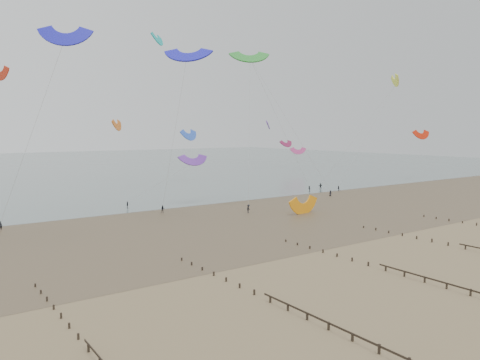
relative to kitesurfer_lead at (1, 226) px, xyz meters
name	(u,v)px	position (x,y,z in m)	size (l,w,h in m)	color
ground	(324,264)	(30.30, -46.72, -0.78)	(500.00, 500.00, 0.00)	brown
sea_and_shore	(171,224)	(26.22, -12.32, -0.77)	(500.00, 665.00, 0.03)	#475654
kitesurfer_lead	(1,226)	(0.00, 0.00, 0.00)	(0.57, 0.37, 1.56)	black
kitesurfers	(255,198)	(55.78, 1.60, 0.03)	(117.88, 22.01, 1.78)	black
grounded_kite	(304,214)	(53.53, -18.17, -0.78)	(7.27, 3.81, 5.54)	orange
kites_airborne	(57,105)	(19.62, 37.85, 22.72)	(218.09, 111.63, 39.12)	#DC6110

